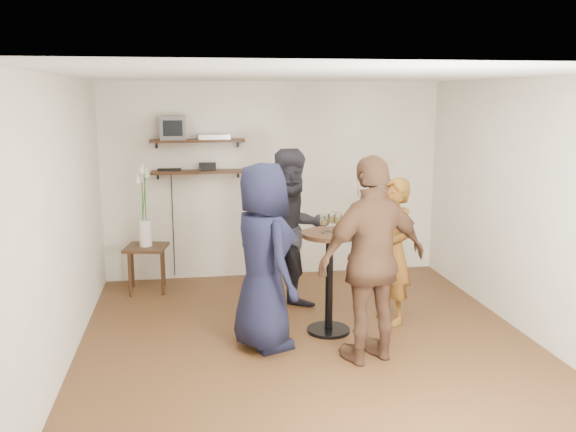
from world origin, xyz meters
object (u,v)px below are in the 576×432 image
(side_table, at_px, (146,253))
(dvd_deck, at_px, (214,137))
(person_dark, at_px, (294,231))
(person_brown, at_px, (373,260))
(crt_monitor, at_px, (173,128))
(person_plaid, at_px, (393,251))
(radio, at_px, (207,166))
(drinks_table, at_px, (329,269))
(person_navy, at_px, (263,257))

(side_table, bearing_deg, dvd_deck, 22.41)
(person_dark, height_order, person_brown, person_brown)
(person_dark, bearing_deg, crt_monitor, 115.70)
(dvd_deck, bearing_deg, side_table, -157.59)
(crt_monitor, xyz_separation_m, person_brown, (1.80, -2.76, -1.06))
(side_table, bearing_deg, person_plaid, -29.21)
(radio, relative_size, side_table, 0.38)
(drinks_table, bearing_deg, person_navy, -160.24)
(drinks_table, relative_size, person_navy, 0.59)
(drinks_table, bearing_deg, side_table, 139.23)
(dvd_deck, distance_m, side_table, 1.71)
(radio, xyz_separation_m, person_plaid, (1.88, -1.86, -0.73))
(side_table, bearing_deg, radio, 24.84)
(person_navy, bearing_deg, crt_monitor, 0.68)
(radio, relative_size, person_plaid, 0.14)
(side_table, bearing_deg, crt_monitor, 44.42)
(drinks_table, xyz_separation_m, person_dark, (-0.25, 0.71, 0.24))
(radio, distance_m, side_table, 1.35)
(dvd_deck, height_order, person_dark, dvd_deck)
(dvd_deck, bearing_deg, person_navy, -81.54)
(person_dark, xyz_separation_m, person_navy, (-0.46, -0.97, -0.02))
(side_table, bearing_deg, person_navy, -57.49)
(dvd_deck, relative_size, person_plaid, 0.25)
(crt_monitor, distance_m, person_dark, 2.17)
(crt_monitor, height_order, person_dark, crt_monitor)
(radio, bearing_deg, person_plaid, -44.67)
(person_dark, bearing_deg, person_brown, -90.64)
(drinks_table, bearing_deg, person_brown, -72.13)
(person_plaid, distance_m, person_brown, 1.04)
(person_navy, bearing_deg, person_brown, -135.95)
(person_navy, bearing_deg, drinks_table, -90.00)
(dvd_deck, relative_size, radio, 1.82)
(dvd_deck, height_order, side_table, dvd_deck)
(person_plaid, height_order, person_dark, person_dark)
(person_brown, bearing_deg, side_table, -65.63)
(person_navy, bearing_deg, dvd_deck, -11.30)
(crt_monitor, height_order, person_plaid, crt_monitor)
(dvd_deck, height_order, drinks_table, dvd_deck)
(person_brown, bearing_deg, person_dark, -89.36)
(side_table, xyz_separation_m, person_dark, (1.69, -0.96, 0.44))
(crt_monitor, relative_size, person_dark, 0.17)
(drinks_table, height_order, person_navy, person_navy)
(person_plaid, bearing_deg, side_table, -132.78)
(person_dark, relative_size, person_navy, 1.02)
(person_navy, xyz_separation_m, person_brown, (0.94, -0.46, 0.05))
(dvd_deck, bearing_deg, person_brown, -65.03)
(crt_monitor, relative_size, person_plaid, 0.20)
(crt_monitor, xyz_separation_m, person_plaid, (2.30, -1.86, -1.23))
(crt_monitor, bearing_deg, person_dark, -45.14)
(crt_monitor, height_order, dvd_deck, crt_monitor)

